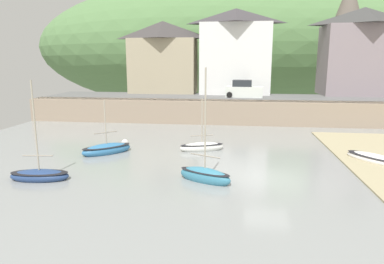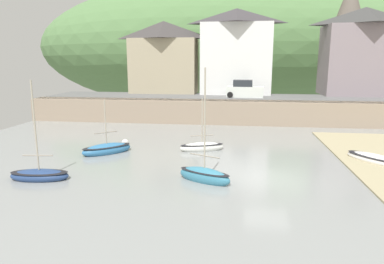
{
  "view_description": "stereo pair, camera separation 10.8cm",
  "coord_description": "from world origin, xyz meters",
  "px_view_note": "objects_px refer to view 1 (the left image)",
  "views": [
    {
      "loc": [
        -1.89,
        -18.96,
        6.45
      ],
      "look_at": [
        -4.83,
        4.06,
        1.67
      ],
      "focal_mm": 32.44,
      "sensor_mm": 36.0,
      "label": 1
    },
    {
      "loc": [
        -1.79,
        -18.94,
        6.45
      ],
      "look_at": [
        -4.83,
        4.06,
        1.67
      ],
      "focal_mm": 32.44,
      "sensor_mm": 36.0,
      "label": 2
    }
  ],
  "objects_px": {
    "fishing_boat_green": "(202,147)",
    "mooring_buoy": "(125,143)",
    "sailboat_white_hull": "(40,175)",
    "waterfront_building_right": "(361,51)",
    "dinghy_open_wooden": "(375,159)",
    "waterfront_building_centre": "(235,51)",
    "sailboat_far_left": "(107,149)",
    "waterfront_building_left": "(163,57)",
    "church_with_spire": "(346,34)",
    "parked_car_near_slipway": "(244,90)",
    "sailboat_blue_trim": "(205,175)"
  },
  "relations": [
    {
      "from": "church_with_spire",
      "to": "dinghy_open_wooden",
      "type": "relative_size",
      "value": 3.69
    },
    {
      "from": "waterfront_building_left",
      "to": "parked_car_near_slipway",
      "type": "xyz_separation_m",
      "value": [
        10.16,
        -4.5,
        -3.73
      ]
    },
    {
      "from": "sailboat_blue_trim",
      "to": "waterfront_building_centre",
      "type": "bearing_deg",
      "value": 111.87
    },
    {
      "from": "dinghy_open_wooden",
      "to": "sailboat_blue_trim",
      "type": "distance_m",
      "value": 11.65
    },
    {
      "from": "waterfront_building_right",
      "to": "sailboat_white_hull",
      "type": "height_order",
      "value": "waterfront_building_right"
    },
    {
      "from": "sailboat_blue_trim",
      "to": "sailboat_white_hull",
      "type": "bearing_deg",
      "value": -149.73
    },
    {
      "from": "church_with_spire",
      "to": "fishing_boat_green",
      "type": "bearing_deg",
      "value": -124.46
    },
    {
      "from": "church_with_spire",
      "to": "sailboat_far_left",
      "type": "bearing_deg",
      "value": -132.11
    },
    {
      "from": "sailboat_white_hull",
      "to": "sailboat_far_left",
      "type": "distance_m",
      "value": 6.06
    },
    {
      "from": "waterfront_building_centre",
      "to": "sailboat_far_left",
      "type": "xyz_separation_m",
      "value": [
        -8.78,
        -21.3,
        -7.3
      ]
    },
    {
      "from": "fishing_boat_green",
      "to": "mooring_buoy",
      "type": "distance_m",
      "value": 6.2
    },
    {
      "from": "dinghy_open_wooden",
      "to": "fishing_boat_green",
      "type": "bearing_deg",
      "value": -137.21
    },
    {
      "from": "waterfront_building_centre",
      "to": "sailboat_far_left",
      "type": "height_order",
      "value": "waterfront_building_centre"
    },
    {
      "from": "waterfront_building_right",
      "to": "sailboat_far_left",
      "type": "relative_size",
      "value": 2.52
    },
    {
      "from": "waterfront_building_left",
      "to": "mooring_buoy",
      "type": "xyz_separation_m",
      "value": [
        0.8,
        -18.72,
        -6.76
      ]
    },
    {
      "from": "fishing_boat_green",
      "to": "church_with_spire",
      "type": "bearing_deg",
      "value": 35.73
    },
    {
      "from": "sailboat_white_hull",
      "to": "dinghy_open_wooden",
      "type": "relative_size",
      "value": 1.46
    },
    {
      "from": "waterfront_building_right",
      "to": "mooring_buoy",
      "type": "bearing_deg",
      "value": -140.95
    },
    {
      "from": "sailboat_white_hull",
      "to": "sailboat_blue_trim",
      "type": "relative_size",
      "value": 0.89
    },
    {
      "from": "sailboat_far_left",
      "to": "waterfront_building_right",
      "type": "bearing_deg",
      "value": 0.04
    },
    {
      "from": "waterfront_building_left",
      "to": "sailboat_white_hull",
      "type": "bearing_deg",
      "value": -92.83
    },
    {
      "from": "sailboat_white_hull",
      "to": "waterfront_building_centre",
      "type": "bearing_deg",
      "value": 62.89
    },
    {
      "from": "waterfront_building_left",
      "to": "dinghy_open_wooden",
      "type": "xyz_separation_m",
      "value": [
        18.3,
        -21.33,
        -6.7
      ]
    },
    {
      "from": "sailboat_white_hull",
      "to": "mooring_buoy",
      "type": "height_order",
      "value": "sailboat_white_hull"
    },
    {
      "from": "fishing_boat_green",
      "to": "dinghy_open_wooden",
      "type": "xyz_separation_m",
      "value": [
        11.38,
        -1.67,
        -0.04
      ]
    },
    {
      "from": "waterfront_building_right",
      "to": "dinghy_open_wooden",
      "type": "height_order",
      "value": "waterfront_building_right"
    },
    {
      "from": "waterfront_building_left",
      "to": "church_with_spire",
      "type": "xyz_separation_m",
      "value": [
        23.16,
        4.0,
        2.82
      ]
    },
    {
      "from": "sailboat_white_hull",
      "to": "fishing_boat_green",
      "type": "height_order",
      "value": "sailboat_white_hull"
    },
    {
      "from": "church_with_spire",
      "to": "mooring_buoy",
      "type": "distance_m",
      "value": 33.29
    },
    {
      "from": "waterfront_building_right",
      "to": "dinghy_open_wooden",
      "type": "bearing_deg",
      "value": -104.62
    },
    {
      "from": "waterfront_building_left",
      "to": "parked_car_near_slipway",
      "type": "height_order",
      "value": "waterfront_building_left"
    },
    {
      "from": "waterfront_building_centre",
      "to": "sailboat_white_hull",
      "type": "height_order",
      "value": "waterfront_building_centre"
    },
    {
      "from": "fishing_boat_green",
      "to": "sailboat_blue_trim",
      "type": "height_order",
      "value": "sailboat_blue_trim"
    },
    {
      "from": "waterfront_building_left",
      "to": "sailboat_white_hull",
      "type": "relative_size",
      "value": 1.58
    },
    {
      "from": "church_with_spire",
      "to": "fishing_boat_green",
      "type": "relative_size",
      "value": 3.58
    },
    {
      "from": "sailboat_blue_trim",
      "to": "mooring_buoy",
      "type": "bearing_deg",
      "value": 157.42
    },
    {
      "from": "dinghy_open_wooden",
      "to": "parked_car_near_slipway",
      "type": "distance_m",
      "value": 18.93
    },
    {
      "from": "sailboat_far_left",
      "to": "waterfront_building_left",
      "type": "bearing_deg",
      "value": 48.73
    },
    {
      "from": "waterfront_building_centre",
      "to": "parked_car_near_slipway",
      "type": "bearing_deg",
      "value": -76.38
    },
    {
      "from": "waterfront_building_left",
      "to": "sailboat_white_hull",
      "type": "xyz_separation_m",
      "value": [
        -1.34,
        -27.13,
        -6.67
      ]
    },
    {
      "from": "church_with_spire",
      "to": "sailboat_far_left",
      "type": "height_order",
      "value": "church_with_spire"
    },
    {
      "from": "waterfront_building_centre",
      "to": "church_with_spire",
      "type": "xyz_separation_m",
      "value": [
        14.09,
        4.0,
        2.17
      ]
    },
    {
      "from": "sailboat_white_hull",
      "to": "waterfront_building_left",
      "type": "bearing_deg",
      "value": 81.05
    },
    {
      "from": "waterfront_building_centre",
      "to": "dinghy_open_wooden",
      "type": "xyz_separation_m",
      "value": [
        9.23,
        -21.33,
        -7.36
      ]
    },
    {
      "from": "waterfront_building_left",
      "to": "waterfront_building_right",
      "type": "relative_size",
      "value": 0.88
    },
    {
      "from": "parked_car_near_slipway",
      "to": "sailboat_white_hull",
      "type": "bearing_deg",
      "value": -113.37
    },
    {
      "from": "waterfront_building_left",
      "to": "church_with_spire",
      "type": "height_order",
      "value": "church_with_spire"
    },
    {
      "from": "waterfront_building_right",
      "to": "sailboat_far_left",
      "type": "xyz_separation_m",
      "value": [
        -23.57,
        -21.3,
        -7.23
      ]
    },
    {
      "from": "waterfront_building_left",
      "to": "waterfront_building_centre",
      "type": "height_order",
      "value": "waterfront_building_centre"
    },
    {
      "from": "dinghy_open_wooden",
      "to": "waterfront_building_left",
      "type": "bearing_deg",
      "value": -178.21
    }
  ]
}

